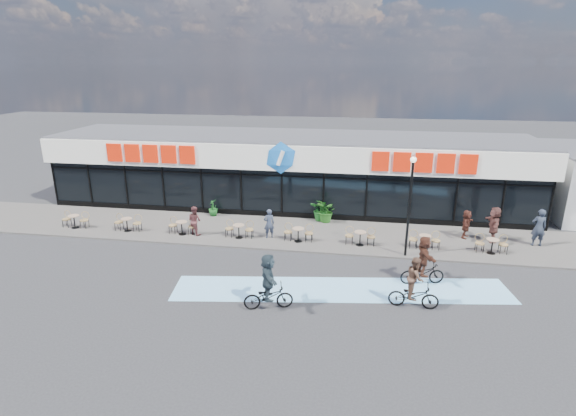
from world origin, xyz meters
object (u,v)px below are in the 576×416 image
Objects in this scene: patron_right at (195,220)px; potted_plant_left at (213,208)px; lamp_post at (410,198)px; cyclist_b at (423,264)px; patron_left at (269,223)px; pedestrian_b at (466,224)px; potted_plant_right at (321,210)px; pedestrian_c at (539,227)px; cyclist_a at (414,289)px; pedestrian_a at (494,224)px; potted_plant_mid at (327,211)px; bistro_set_0 at (75,220)px.

potted_plant_left is at bearing -64.71° from patron_right.
cyclist_b is (0.46, -2.70, -2.09)m from lamp_post.
patron_left is 10.50m from pedestrian_b.
lamp_post is 4.78× the size of potted_plant_left.
cyclist_b is at bearing -55.06° from potted_plant_right.
potted_plant_right is (6.61, 0.15, 0.16)m from potted_plant_left.
pedestrian_c is (13.73, 1.10, 0.18)m from patron_left.
lamp_post is 11.35m from patron_right.
cyclist_a is (6.90, -6.00, -0.09)m from patron_left.
patron_left is at bearing -81.42° from pedestrian_a.
pedestrian_a is at bearing -6.00° from potted_plant_left.
potted_plant_left is 15.86m from pedestrian_a.
potted_plant_right is 0.87× the size of pedestrian_b.
lamp_post is at bearing -44.94° from potted_plant_mid.
pedestrian_b is at bearing -5.29° from potted_plant_left.
pedestrian_c is 0.94× the size of cyclist_a.
lamp_post reaches higher than bistro_set_0.
patron_right is (-6.92, -3.10, 0.12)m from potted_plant_mid.
bistro_set_0 is 0.73× the size of cyclist_a.
potted_plant_left is at bearing 159.08° from lamp_post.
potted_plant_mid is 11.06m from pedestrian_c.
patron_left is 9.14m from cyclist_a.
cyclist_b is (11.57, -6.95, 0.32)m from potted_plant_left.
patron_left is at bearing -152.88° from patron_right.
lamp_post reaches higher than pedestrian_b.
potted_plant_left is 5.11m from patron_left.
potted_plant_right is 0.61× the size of cyclist_b.
potted_plant_left is 0.64× the size of patron_right.
cyclist_a is at bearing -64.45° from potted_plant_right.
potted_plant_right is at bearing 115.55° from cyclist_a.
cyclist_a is at bearing 43.77° from pedestrian_c.
patron_left reaches higher than potted_plant_mid.
potted_plant_mid is 0.65× the size of cyclist_a.
pedestrian_c is (11.23, -2.08, 0.32)m from potted_plant_right.
potted_plant_left is 3.20m from patron_right.
pedestrian_b is at bearing -101.93° from pedestrian_a.
cyclist_b is at bearing 127.79° from patron_left.
patron_right is (-11.09, 1.06, -2.12)m from lamp_post.
patron_right is at bearing -153.14° from potted_plant_right.
patron_right is at bearing 174.52° from lamp_post.
potted_plant_right is 7.39m from patron_right.
patron_left is 0.81× the size of pedestrian_c.
cyclist_a is at bearing -65.58° from potted_plant_mid.
pedestrian_a is at bearing -11.19° from potted_plant_right.
patron_right is 0.81× the size of pedestrian_c.
potted_plant_mid is 0.69× the size of pedestrian_c.
potted_plant_left is 0.48× the size of cyclist_a.
pedestrian_b is (21.56, 1.89, 0.32)m from bistro_set_0.
patron_right is 0.76× the size of cyclist_a.
bistro_set_0 is 21.65m from pedestrian_b.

